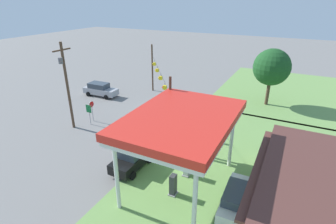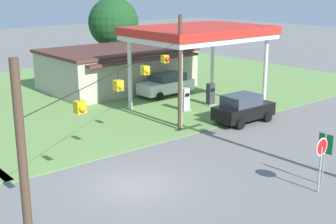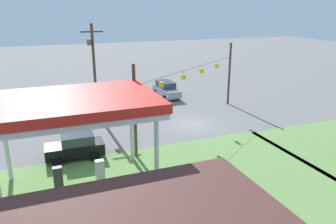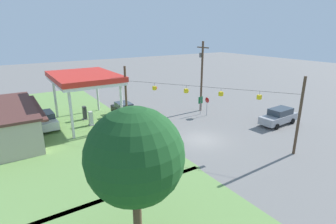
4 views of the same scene
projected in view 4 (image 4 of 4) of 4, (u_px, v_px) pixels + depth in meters
The scene contains 12 objects.
ground_plane at pixel (201, 140), 26.86m from camera, with size 160.00×160.00×0.00m, color slate.
gas_station_canopy at pixel (84, 78), 30.26m from camera, with size 9.65×6.85×5.93m.
fuel_pump_near at pixel (91, 119), 30.63m from camera, with size 0.71×0.56×1.70m.
fuel_pump_far at pixel (85, 113), 32.65m from camera, with size 0.71×0.56×1.70m.
car_at_pumps_front at pixel (123, 109), 33.75m from camera, with size 4.27×2.16×1.89m.
car_at_pumps_rear at pixel (46, 120), 29.83m from camera, with size 4.76×2.21×1.83m.
car_on_crossroad at pixel (279, 116), 30.95m from camera, with size 2.26×5.22×1.93m.
stop_sign_roadside at pixel (207, 102), 33.88m from camera, with size 0.80×0.08×2.50m.
route_sign at pixel (201, 102), 34.43m from camera, with size 0.10×0.70×2.40m.
utility_pole_main at pixel (202, 73), 35.13m from camera, with size 2.20×0.44×9.37m.
signal_span_gantry at pixel (203, 103), 25.70m from camera, with size 14.31×10.24×7.09m.
tree_west_verge at pixel (135, 157), 12.16m from camera, with size 4.71×4.71×7.51m.
Camera 4 is at (-18.93, 16.34, 10.76)m, focal length 28.00 mm.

